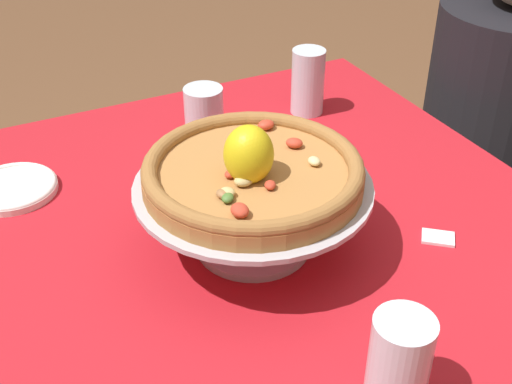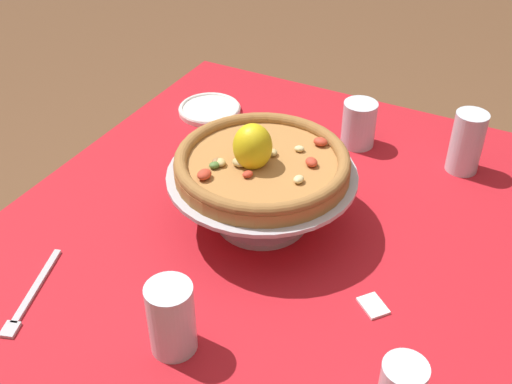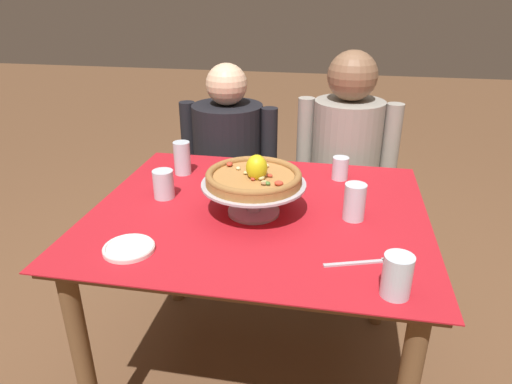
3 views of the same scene
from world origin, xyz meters
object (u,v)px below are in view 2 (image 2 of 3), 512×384
dinner_fork (30,296)px  pizza_stand (262,188)px  side_plate (210,109)px  sugar_packet (373,306)px  pizza (261,162)px  water_glass_side_left (359,126)px  water_glass_side_right (172,321)px  water_glass_back_left (466,145)px

dinner_fork → pizza_stand: bearing=145.3°
side_plate → sugar_packet: bearing=53.0°
sugar_packet → pizza: bearing=-113.1°
water_glass_side_left → sugar_packet: water_glass_side_left is taller
water_glass_side_right → side_plate: (-0.65, -0.33, -0.05)m
water_glass_back_left → water_glass_side_left: size_ratio=1.30×
pizza_stand → water_glass_side_left: pizza_stand is taller
pizza_stand → sugar_packet: bearing=66.5°
side_plate → water_glass_back_left: bearing=93.6°
pizza → water_glass_side_left: 0.37m
side_plate → sugar_packet: side_plate is taller
pizza_stand → water_glass_side_right: size_ratio=2.83×
pizza_stand → sugar_packet: 0.30m
water_glass_back_left → water_glass_side_right: water_glass_back_left is taller
pizza_stand → dinner_fork: 0.45m
pizza → water_glass_side_right: pizza is taller
water_glass_back_left → side_plate: bearing=-86.4°
water_glass_back_left → sugar_packet: size_ratio=2.71×
pizza → water_glass_back_left: 0.47m
water_glass_side_right → water_glass_side_left: size_ratio=1.19×
pizza → sugar_packet: bearing=66.9°
pizza_stand → water_glass_side_left: bearing=169.3°
pizza_stand → pizza: 0.06m
water_glass_side_left → dinner_fork: water_glass_side_left is taller
pizza_stand → water_glass_back_left: bearing=139.8°
water_glass_side_left → sugar_packet: bearing=23.4°
dinner_fork → sugar_packet: (-0.25, 0.52, -0.00)m
water_glass_side_right → water_glass_side_left: 0.68m
pizza → water_glass_side_right: 0.34m
water_glass_side_left → dinner_fork: 0.78m
pizza_stand → sugar_packet: size_ratio=7.02×
water_glass_side_right → water_glass_side_left: (-0.68, 0.05, -0.01)m
water_glass_side_left → side_plate: water_glass_side_left is taller
water_glass_back_left → sugar_packet: bearing=-4.1°
water_glass_side_right → water_glass_back_left: bearing=157.9°
side_plate → dinner_fork: (0.68, 0.06, -0.01)m
water_glass_side_left → side_plate: 0.37m
sugar_packet → water_glass_side_right: bearing=-48.2°
water_glass_back_left → side_plate: size_ratio=0.89×
pizza → sugar_packet: (0.11, 0.27, -0.13)m
pizza → sugar_packet: 0.32m
water_glass_back_left → water_glass_side_right: size_ratio=1.09×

